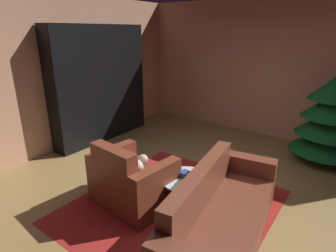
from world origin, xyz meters
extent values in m
plane|color=olive|center=(0.00, 0.00, 0.00)|extent=(7.19, 7.19, 0.00)
cube|color=tan|center=(0.00, 3.02, 1.40)|extent=(6.06, 0.06, 2.80)
cube|color=tan|center=(-3.00, 0.00, 1.40)|extent=(0.06, 6.11, 2.80)
cube|color=maroon|center=(-0.16, -0.33, 0.00)|extent=(2.32, 2.56, 0.01)
cube|color=black|center=(-2.60, 0.82, 1.14)|extent=(0.03, 2.18, 2.28)
cube|color=black|center=(-2.77, 1.89, 1.14)|extent=(0.36, 0.02, 2.28)
cube|color=black|center=(-2.77, -0.26, 1.14)|extent=(0.36, 0.03, 2.28)
cube|color=black|center=(-2.77, 0.82, 0.01)|extent=(0.34, 2.13, 0.03)
cube|color=black|center=(-2.77, 0.82, 0.46)|extent=(0.34, 2.13, 0.03)
cube|color=black|center=(-2.77, 0.82, 0.91)|extent=(0.34, 2.13, 0.02)
cube|color=black|center=(-2.77, 0.82, 1.37)|extent=(0.34, 2.13, 0.02)
cube|color=black|center=(-2.77, 0.82, 1.82)|extent=(0.34, 2.13, 0.02)
cube|color=black|center=(-2.77, 0.82, 2.27)|extent=(0.34, 2.13, 0.03)
cube|color=black|center=(-2.91, 0.82, 0.84)|extent=(0.05, 1.15, 0.72)
cube|color=black|center=(-2.88, 0.82, 0.84)|extent=(0.03, 1.18, 0.75)
cube|color=#2D7331|center=(-2.84, 1.82, 0.15)|extent=(0.20, 0.04, 0.24)
cube|color=orange|center=(-2.83, 1.77, 0.18)|extent=(0.23, 0.03, 0.31)
cube|color=#3E252B|center=(-2.81, 1.73, 0.20)|extent=(0.26, 0.03, 0.36)
cube|color=#1E4292|center=(-2.85, 1.69, 0.17)|extent=(0.17, 0.03, 0.29)
cube|color=gold|center=(-2.81, 1.66, 0.19)|extent=(0.25, 0.03, 0.34)
cube|color=#C6392E|center=(-2.86, 1.62, 0.15)|extent=(0.17, 0.03, 0.26)
cube|color=#C1AA8E|center=(-2.82, 1.58, 0.18)|extent=(0.24, 0.04, 0.30)
cube|color=#40291A|center=(-2.85, 1.83, 1.55)|extent=(0.18, 0.03, 0.35)
cube|color=#1C5398|center=(-2.83, 1.79, 1.53)|extent=(0.22, 0.04, 0.30)
cube|color=gold|center=(-2.85, 1.74, 1.54)|extent=(0.18, 0.04, 0.33)
cube|color=#994293|center=(-2.83, 1.69, 1.50)|extent=(0.23, 0.05, 0.24)
cube|color=#206A9A|center=(-2.81, 1.64, 1.55)|extent=(0.26, 0.05, 0.34)
cube|color=#C23A21|center=(-2.83, 1.59, 1.56)|extent=(0.22, 0.05, 0.37)
cube|color=#1B4095|center=(-2.85, 1.54, 1.53)|extent=(0.18, 0.04, 0.31)
cube|color=#86449B|center=(-2.85, 1.49, 1.52)|extent=(0.18, 0.04, 0.28)
cube|color=brown|center=(-2.83, 1.45, 1.57)|extent=(0.22, 0.03, 0.39)
cube|color=teal|center=(-2.83, 1.83, 2.02)|extent=(0.22, 0.05, 0.39)
cube|color=teal|center=(-2.86, 1.78, 2.02)|extent=(0.17, 0.04, 0.38)
cube|color=#834BA1|center=(-2.81, 1.73, 1.99)|extent=(0.26, 0.05, 0.32)
cube|color=orange|center=(-2.85, 1.68, 1.96)|extent=(0.19, 0.04, 0.26)
cube|color=#398B4B|center=(-2.84, 1.64, 1.98)|extent=(0.21, 0.03, 0.31)
cube|color=#562932|center=(-2.84, 1.60, 1.96)|extent=(0.20, 0.05, 0.27)
cube|color=#244191|center=(-2.85, 1.55, 1.97)|extent=(0.19, 0.03, 0.27)
cube|color=brown|center=(-0.63, -0.56, 0.20)|extent=(0.76, 0.81, 0.41)
cube|color=brown|center=(-0.66, -0.85, 0.64)|extent=(0.70, 0.23, 0.47)
cube|color=brown|center=(-0.21, -0.60, 0.33)|extent=(0.22, 0.76, 0.67)
cube|color=brown|center=(-1.05, -0.52, 0.33)|extent=(0.22, 0.76, 0.67)
ellipsoid|color=#C1AA94|center=(-0.67, -0.48, 0.50)|extent=(0.30, 0.21, 0.18)
sphere|color=#C1AA94|center=(-0.63, -0.36, 0.55)|extent=(0.13, 0.13, 0.13)
cube|color=brown|center=(0.64, -0.52, 0.19)|extent=(0.97, 1.76, 0.39)
cube|color=brown|center=(0.36, -0.56, 0.60)|extent=(0.40, 1.68, 0.42)
cube|color=brown|center=(0.51, 0.41, 0.31)|extent=(0.75, 0.30, 0.62)
cylinder|color=black|center=(0.16, -0.22, 0.20)|extent=(0.04, 0.04, 0.39)
cylinder|color=black|center=(-0.10, -0.08, 0.20)|extent=(0.04, 0.04, 0.39)
cylinder|color=black|center=(-0.09, -0.40, 0.20)|extent=(0.04, 0.04, 0.39)
cylinder|color=silver|center=(-0.02, -0.24, 0.40)|extent=(0.66, 0.66, 0.02)
cube|color=gray|center=(-0.03, -0.21, 0.43)|extent=(0.16, 0.14, 0.03)
cube|color=#295788|center=(-0.02, -0.22, 0.45)|extent=(0.19, 0.16, 0.02)
cube|color=#324287|center=(-0.03, -0.21, 0.47)|extent=(0.19, 0.13, 0.02)
cylinder|color=#165A28|center=(0.15, -0.17, 0.51)|extent=(0.07, 0.07, 0.20)
cylinder|color=#165A28|center=(0.15, -0.17, 0.64)|extent=(0.03, 0.03, 0.07)
cylinder|color=brown|center=(1.19, 2.33, 0.09)|extent=(0.08, 0.08, 0.18)
cone|color=#125323|center=(1.19, 2.33, 0.38)|extent=(1.17, 1.17, 0.40)
cone|color=#125323|center=(1.19, 2.33, 0.69)|extent=(1.06, 1.06, 0.40)
cone|color=#125323|center=(1.19, 2.33, 0.99)|extent=(0.94, 0.94, 0.40)
sphere|color=yellow|center=(0.88, 2.63, 0.62)|extent=(0.06, 0.06, 0.06)
sphere|color=yellow|center=(1.10, 2.75, 0.62)|extent=(0.06, 0.06, 0.06)
camera|label=1|loc=(1.59, -2.84, 2.17)|focal=29.60mm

